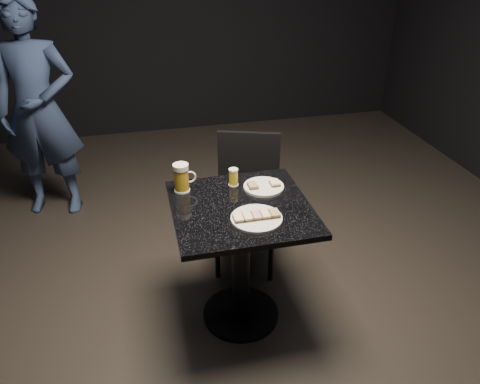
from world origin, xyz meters
The scene contains 10 objects.
floor centered at (0.00, 0.00, 0.00)m, with size 6.00×6.00×0.00m, color black.
plate_large centered at (0.04, -0.14, 0.76)m, with size 0.25×0.25×0.01m, color silver.
plate_small centered at (0.16, 0.15, 0.76)m, with size 0.22×0.22×0.01m, color silver.
patron centered at (-1.15, 1.53, 0.82)m, with size 0.60×0.39×1.64m, color #202A4E.
table centered at (0.00, 0.00, 0.51)m, with size 0.70×0.70×0.75m.
beer_mug centered at (-0.27, 0.22, 0.83)m, with size 0.12×0.08×0.16m.
beer_tumbler centered at (0.01, 0.22, 0.80)m, with size 0.06×0.06×0.10m.
chair centered at (0.17, 0.55, 0.50)m, with size 0.50×0.50×0.87m.
canapes_on_plate_large centered at (0.04, -0.14, 0.77)m, with size 0.23×0.07×0.02m.
canapes_on_plate_small centered at (0.16, 0.15, 0.77)m, with size 0.17×0.07×0.02m.
Camera 1 is at (-0.48, -1.97, 1.99)m, focal length 35.00 mm.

